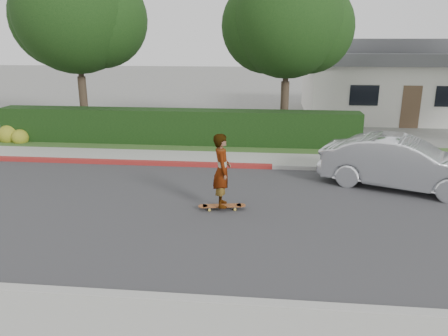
{
  "coord_description": "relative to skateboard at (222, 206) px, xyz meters",
  "views": [
    {
      "loc": [
        0.86,
        -10.41,
        4.33
      ],
      "look_at": [
        -0.31,
        0.69,
        1.0
      ],
      "focal_mm": 35.0,
      "sensor_mm": 36.0,
      "label": 1
    }
  ],
  "objects": [
    {
      "name": "tree_left",
      "position": [
        -7.2,
        8.5,
        5.16
      ],
      "size": [
        5.99,
        5.21,
        8.0
      ],
      "color": "#33261C",
      "rests_on": "ground"
    },
    {
      "name": "sidewalk_far",
      "position": [
        0.31,
        4.81,
        -0.05
      ],
      "size": [
        60.0,
        1.6,
        0.12
      ],
      "primitive_type": "cube",
      "color": "gray",
      "rests_on": "ground"
    },
    {
      "name": "hedge",
      "position": [
        -2.69,
        7.01,
        0.64
      ],
      "size": [
        15.0,
        1.0,
        1.5
      ],
      "primitive_type": "cube",
      "color": "black",
      "rests_on": "ground"
    },
    {
      "name": "ground",
      "position": [
        0.31,
        -0.19,
        -0.11
      ],
      "size": [
        120.0,
        120.0,
        0.0
      ],
      "primitive_type": "plane",
      "color": "slate",
      "rests_on": "ground"
    },
    {
      "name": "curb_red_section",
      "position": [
        -4.69,
        3.91,
        -0.03
      ],
      "size": [
        12.0,
        0.21,
        0.15
      ],
      "primitive_type": "cube",
      "color": "maroon",
      "rests_on": "ground"
    },
    {
      "name": "planting_strip",
      "position": [
        0.31,
        6.41,
        -0.06
      ],
      "size": [
        60.0,
        1.6,
        0.1
      ],
      "primitive_type": "cube",
      "color": "#2D4C1E",
      "rests_on": "ground"
    },
    {
      "name": "skateboard",
      "position": [
        0.0,
        0.0,
        0.0
      ],
      "size": [
        1.27,
        0.45,
        0.12
      ],
      "rotation": [
        0.0,
        0.0,
        0.17
      ],
      "color": "gold",
      "rests_on": "ground"
    },
    {
      "name": "skateboarder",
      "position": [
        -0.0,
        0.0,
        0.98
      ],
      "size": [
        0.57,
        0.77,
        1.92
      ],
      "primitive_type": "imported",
      "rotation": [
        0.0,
        0.0,
        1.74
      ],
      "color": "white",
      "rests_on": "skateboard"
    },
    {
      "name": "car_silver",
      "position": [
        5.12,
        2.31,
        0.66
      ],
      "size": [
        4.94,
        3.28,
        1.54
      ],
      "primitive_type": "imported",
      "rotation": [
        0.0,
        0.0,
        1.18
      ],
      "color": "silver",
      "rests_on": "ground"
    },
    {
      "name": "curb_near",
      "position": [
        0.31,
        -4.29,
        -0.03
      ],
      "size": [
        60.0,
        0.2,
        0.15
      ],
      "primitive_type": "cube",
      "color": "#9E9E99",
      "rests_on": "ground"
    },
    {
      "name": "road",
      "position": [
        0.31,
        -0.19,
        -0.1
      ],
      "size": [
        60.0,
        8.0,
        0.01
      ],
      "primitive_type": "cube",
      "color": "#2D2D30",
      "rests_on": "ground"
    },
    {
      "name": "tree_center",
      "position": [
        1.8,
        9.0,
        4.8
      ],
      "size": [
        5.66,
        4.84,
        7.44
      ],
      "color": "#33261C",
      "rests_on": "ground"
    },
    {
      "name": "curb_far",
      "position": [
        0.31,
        3.91,
        -0.03
      ],
      "size": [
        60.0,
        0.2,
        0.15
      ],
      "primitive_type": "cube",
      "color": "#9E9E99",
      "rests_on": "ground"
    },
    {
      "name": "flowering_shrub",
      "position": [
        -9.7,
        6.54,
        0.23
      ],
      "size": [
        1.4,
        1.0,
        0.9
      ],
      "color": "#2D4C19",
      "rests_on": "ground"
    },
    {
      "name": "house",
      "position": [
        8.31,
        15.8,
        1.99
      ],
      "size": [
        10.6,
        8.6,
        4.3
      ],
      "color": "beige",
      "rests_on": "ground"
    }
  ]
}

